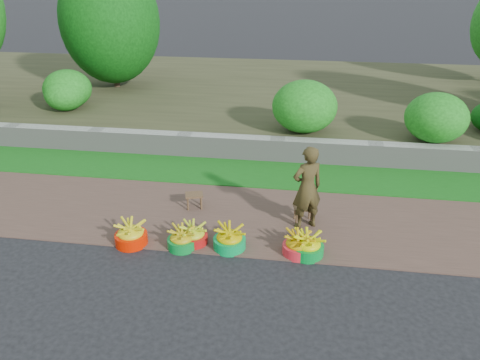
# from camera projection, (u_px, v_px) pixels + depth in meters

# --- Properties ---
(ground_plane) EXTENTS (120.00, 120.00, 0.00)m
(ground_plane) POSITION_uv_depth(u_px,v_px,m) (257.00, 259.00, 7.41)
(ground_plane) COLOR black
(ground_plane) RESTS_ON ground
(dirt_shoulder) EXTENTS (80.00, 2.50, 0.02)m
(dirt_shoulder) POSITION_uv_depth(u_px,v_px,m) (265.00, 219.00, 8.53)
(dirt_shoulder) COLOR #4D372D
(dirt_shoulder) RESTS_ON ground
(grass_verge) EXTENTS (80.00, 1.50, 0.04)m
(grass_verge) POSITION_uv_depth(u_px,v_px,m) (274.00, 174.00, 10.32)
(grass_verge) COLOR #145D15
(grass_verge) RESTS_ON ground
(retaining_wall) EXTENTS (80.00, 0.35, 0.55)m
(retaining_wall) POSITION_uv_depth(u_px,v_px,m) (277.00, 150.00, 10.97)
(retaining_wall) COLOR gray
(retaining_wall) RESTS_ON ground
(earth_bank) EXTENTS (80.00, 10.00, 0.50)m
(earth_bank) POSITION_uv_depth(u_px,v_px,m) (288.00, 97.00, 15.37)
(earth_bank) COLOR #383920
(earth_bank) RESTS_ON ground
(vegetation) EXTENTS (36.58, 8.08, 4.47)m
(vegetation) POSITION_uv_depth(u_px,v_px,m) (239.00, 28.00, 13.25)
(vegetation) COLOR #38291C
(vegetation) RESTS_ON earth_bank
(basin_a) EXTENTS (0.54, 0.54, 0.40)m
(basin_a) POSITION_uv_depth(u_px,v_px,m) (131.00, 235.00, 7.73)
(basin_a) COLOR red
(basin_a) RESTS_ON ground
(basin_b) EXTENTS (0.48, 0.48, 0.36)m
(basin_b) POSITION_uv_depth(u_px,v_px,m) (182.00, 239.00, 7.64)
(basin_b) COLOR #077829
(basin_b) RESTS_ON ground
(basin_c) EXTENTS (0.48, 0.48, 0.36)m
(basin_c) POSITION_uv_depth(u_px,v_px,m) (193.00, 235.00, 7.76)
(basin_c) COLOR #A91111
(basin_c) RESTS_ON ground
(basin_d) EXTENTS (0.53, 0.53, 0.40)m
(basin_d) POSITION_uv_depth(u_px,v_px,m) (229.00, 239.00, 7.62)
(basin_d) COLOR #009240
(basin_d) RESTS_ON ground
(basin_e) EXTENTS (0.50, 0.50, 0.37)m
(basin_e) POSITION_uv_depth(u_px,v_px,m) (298.00, 245.00, 7.47)
(basin_e) COLOR red
(basin_e) RESTS_ON ground
(basin_f) EXTENTS (0.52, 0.52, 0.39)m
(basin_f) POSITION_uv_depth(u_px,v_px,m) (308.00, 246.00, 7.44)
(basin_f) COLOR #027F29
(basin_f) RESTS_ON ground
(stool_left) EXTENTS (0.38, 0.33, 0.29)m
(stool_left) POSITION_uv_depth(u_px,v_px,m) (194.00, 197.00, 8.83)
(stool_left) COLOR #503822
(stool_left) RESTS_ON dirt_shoulder
(stool_right) EXTENTS (0.39, 0.33, 0.30)m
(stool_right) POSITION_uv_depth(u_px,v_px,m) (303.00, 209.00, 8.35)
(stool_right) COLOR #503822
(stool_right) RESTS_ON dirt_shoulder
(vendor_woman) EXTENTS (0.66, 0.58, 1.51)m
(vendor_woman) POSITION_uv_depth(u_px,v_px,m) (307.00, 188.00, 7.97)
(vendor_woman) COLOR black
(vendor_woman) RESTS_ON dirt_shoulder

